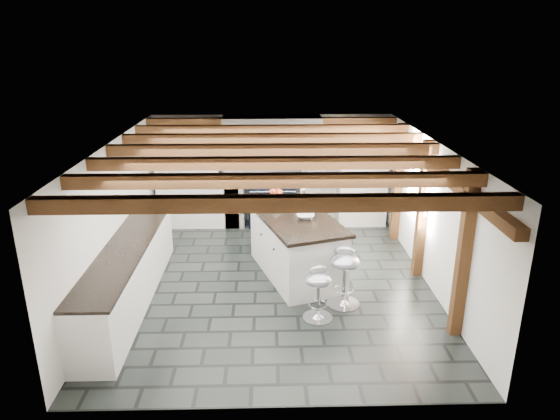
{
  "coord_description": "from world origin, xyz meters",
  "views": [
    {
      "loc": [
        -0.11,
        -7.42,
        3.81
      ],
      "look_at": [
        0.1,
        0.4,
        1.1
      ],
      "focal_mm": 32.0,
      "sensor_mm": 36.0,
      "label": 1
    }
  ],
  "objects_px": {
    "range_cooker": "(272,203)",
    "kitchen_island": "(296,245)",
    "bar_stool_near": "(345,271)",
    "bar_stool_far": "(318,288)"
  },
  "relations": [
    {
      "from": "range_cooker",
      "to": "bar_stool_near",
      "type": "bearing_deg",
      "value": -73.74
    },
    {
      "from": "bar_stool_near",
      "to": "range_cooker",
      "type": "bearing_deg",
      "value": 120.51
    },
    {
      "from": "range_cooker",
      "to": "bar_stool_near",
      "type": "height_order",
      "value": "range_cooker"
    },
    {
      "from": "bar_stool_near",
      "to": "bar_stool_far",
      "type": "xyz_separation_m",
      "value": [
        -0.43,
        -0.38,
        -0.08
      ]
    },
    {
      "from": "range_cooker",
      "to": "bar_stool_far",
      "type": "distance_m",
      "value": 3.91
    },
    {
      "from": "range_cooker",
      "to": "bar_stool_far",
      "type": "relative_size",
      "value": 1.26
    },
    {
      "from": "bar_stool_near",
      "to": "bar_stool_far",
      "type": "distance_m",
      "value": 0.57
    },
    {
      "from": "range_cooker",
      "to": "kitchen_island",
      "type": "xyz_separation_m",
      "value": [
        0.37,
        -2.43,
        0.06
      ]
    },
    {
      "from": "kitchen_island",
      "to": "bar_stool_far",
      "type": "xyz_separation_m",
      "value": [
        0.22,
        -1.44,
        -0.04
      ]
    },
    {
      "from": "bar_stool_near",
      "to": "kitchen_island",
      "type": "bearing_deg",
      "value": 135.73
    }
  ]
}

